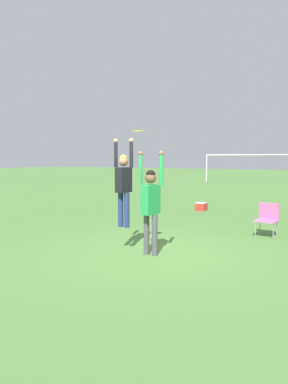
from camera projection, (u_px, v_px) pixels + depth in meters
The scene contains 7 objects.
ground_plane at pixel (151, 253), 8.14m from camera, with size 120.00×120.00×0.00m, color #4C7A38.
person_jumping at pixel (124, 181), 8.24m from camera, with size 0.51×0.38×1.96m.
person_defending at pixel (151, 200), 7.85m from camera, with size 0.61×0.47×2.20m.
frisbee at pixel (139, 131), 7.79m from camera, with size 0.28×0.28×0.03m.
camping_chair_1 at pixel (268, 217), 9.82m from camera, with size 0.56×0.60×0.87m.
cooler_box at pixel (201, 206), 14.67m from camera, with size 0.38×0.40×0.31m.
soccer_goal at pixel (247, 161), 30.46m from camera, with size 7.10×0.10×2.35m.
Camera 1 is at (4.01, -6.91, 2.05)m, focal length 35.00 mm.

